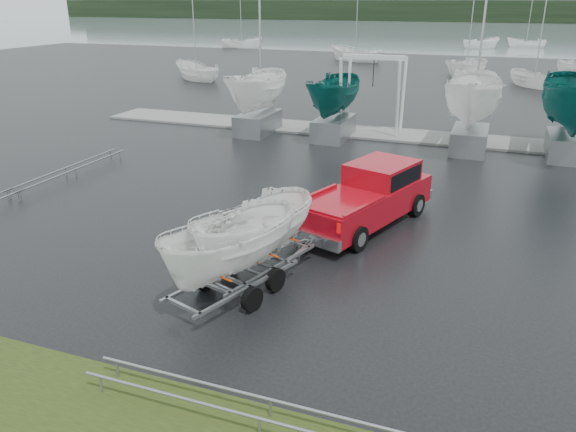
{
  "coord_description": "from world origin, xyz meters",
  "views": [
    {
      "loc": [
        7.05,
        -16.57,
        6.88
      ],
      "look_at": [
        1.98,
        -2.94,
        1.2
      ],
      "focal_mm": 35.0,
      "sensor_mm": 36.0,
      "label": 1
    }
  ],
  "objects": [
    {
      "name": "treeline",
      "position": [
        0.0,
        170.0,
        3.0
      ],
      "size": [
        300.0,
        8.0,
        6.0
      ],
      "primitive_type": "cube",
      "color": "black",
      "rests_on": "ground"
    },
    {
      "name": "keelboat_2",
      "position": [
        6.01,
        11.0,
        4.11
      ],
      "size": [
        2.58,
        3.2,
        10.76
      ],
      "color": "gray",
      "rests_on": "ground"
    },
    {
      "name": "grass_verge",
      "position": [
        0.0,
        -11.0,
        0.0
      ],
      "size": [
        40.0,
        40.0,
        0.0
      ],
      "primitive_type": "plane",
      "color": "#222F12",
      "rests_on": "ground"
    },
    {
      "name": "moored_boat_2",
      "position": [
        9.62,
        34.56,
        0.01
      ],
      "size": [
        3.01,
        3.02,
        10.86
      ],
      "rotation": [
        0.0,
        0.0,
        0.57
      ],
      "color": "white",
      "rests_on": "ground"
    },
    {
      "name": "moored_boat_6",
      "position": [
        3.84,
        40.82,
        0.01
      ],
      "size": [
        3.22,
        3.25,
        11.21
      ],
      "rotation": [
        0.0,
        0.0,
        5.86
      ],
      "color": "white",
      "rests_on": "ground"
    },
    {
      "name": "moored_boat_1",
      "position": [
        -9.02,
        48.83,
        0.0
      ],
      "size": [
        3.57,
        3.53,
        11.55
      ],
      "rotation": [
        0.0,
        0.0,
        4.31
      ],
      "color": "white",
      "rests_on": "ground"
    },
    {
      "name": "pickup_truck",
      "position": [
        3.57,
        0.35,
        0.98
      ],
      "size": [
        3.63,
        5.98,
        1.88
      ],
      "rotation": [
        0.0,
        0.0,
        -0.33
      ],
      "color": "#9E0814",
      "rests_on": "ground"
    },
    {
      "name": "trailer_hitched",
      "position": [
        1.55,
        -5.64,
        2.58
      ],
      "size": [
        2.27,
        3.79,
        4.74
      ],
      "rotation": [
        0.0,
        0.0,
        -0.33
      ],
      "color": "gray",
      "rests_on": "ground"
    },
    {
      "name": "keelboat_1",
      "position": [
        -0.77,
        11.2,
        3.32
      ],
      "size": [
        2.12,
        3.2,
        6.74
      ],
      "color": "gray",
      "rests_on": "ground"
    },
    {
      "name": "lake",
      "position": [
        0.0,
        100.0,
        -0.01
      ],
      "size": [
        300.0,
        300.0,
        0.0
      ],
      "primitive_type": "plane",
      "color": "gray",
      "rests_on": "ground"
    },
    {
      "name": "moored_boat_0",
      "position": [
        -18.48,
        28.58,
        0.01
      ],
      "size": [
        3.41,
        3.4,
        11.21
      ],
      "rotation": [
        0.0,
        0.0,
        4.11
      ],
      "color": "white",
      "rests_on": "ground"
    },
    {
      "name": "ground_plane",
      "position": [
        0.0,
        0.0,
        0.0
      ],
      "size": [
        120.0,
        120.0,
        0.0
      ],
      "primitive_type": "plane",
      "color": "black",
      "rests_on": "ground"
    },
    {
      "name": "mast_rack_2",
      "position": [
        4.0,
        -9.5,
        0.35
      ],
      "size": [
        7.0,
        0.56,
        0.06
      ],
      "color": "gray",
      "rests_on": "ground"
    },
    {
      "name": "trailer_parked",
      "position": [
        1.7,
        -4.58,
        2.6
      ],
      "size": [
        2.17,
        3.79,
        4.78
      ],
      "rotation": [
        0.0,
        0.0,
        -0.29
      ],
      "color": "gray",
      "rests_on": "ground"
    },
    {
      "name": "moored_boat_4",
      "position": [
        -29.19,
        61.22,
        0.01
      ],
      "size": [
        3.09,
        3.06,
        11.03
      ],
      "rotation": [
        0.0,
        0.0,
        2.01
      ],
      "color": "white",
      "rests_on": "ground"
    },
    {
      "name": "boat_hoist",
      "position": [
        0.79,
        13.0,
        2.67
      ],
      "size": [
        3.3,
        2.18,
        4.12
      ],
      "color": "silver",
      "rests_on": "ground"
    },
    {
      "name": "mast_rack_0",
      "position": [
        -9.0,
        1.0,
        0.35
      ],
      "size": [
        0.56,
        6.5,
        0.06
      ],
      "rotation": [
        0.0,
        0.0,
        1.57
      ],
      "color": "gray",
      "rests_on": "ground"
    },
    {
      "name": "dock",
      "position": [
        0.0,
        13.0,
        0.05
      ],
      "size": [
        30.0,
        3.0,
        0.12
      ],
      "primitive_type": "cube",
      "color": "gray",
      "rests_on": "ground"
    },
    {
      "name": "far_hill",
      "position": [
        0.0,
        178.0,
        5.0
      ],
      "size": [
        300.0,
        6.0,
        10.0
      ],
      "primitive_type": "cube",
      "color": "#4C5651",
      "rests_on": "ground"
    },
    {
      "name": "moored_boat_5",
      "position": [
        3.73,
        71.99,
        0.01
      ],
      "size": [
        3.37,
        3.37,
        11.13
      ],
      "rotation": [
        0.0,
        0.0,
        2.31
      ],
      "color": "white",
      "rests_on": "ground"
    },
    {
      "name": "moored_boat_7",
      "position": [
        9.87,
        76.24,
        0.01
      ],
      "size": [
        2.4,
        2.36,
        10.75
      ],
      "rotation": [
        0.0,
        0.0,
        4.56
      ],
      "color": "white",
      "rests_on": "ground"
    },
    {
      "name": "keelboat_0",
      "position": [
        -4.95,
        11.0,
        3.54
      ],
      "size": [
        2.24,
        3.2,
        10.4
      ],
      "color": "gray",
      "rests_on": "ground"
    }
  ]
}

